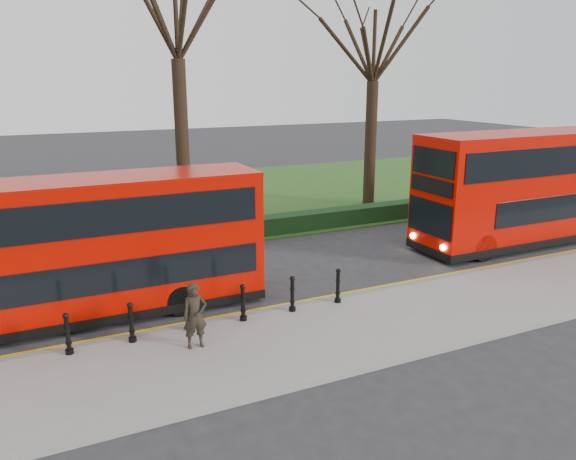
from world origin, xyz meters
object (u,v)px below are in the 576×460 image
bus_lead (82,250)px  pedestrian (195,316)px  bollard_row (217,308)px  bus_rear (541,187)px

bus_lead → pedestrian: bus_lead is taller
bollard_row → bus_lead: (-3.02, 2.40, 1.35)m
bus_lead → bus_rear: (17.82, 0.16, 0.28)m
bus_rear → pedestrian: (-15.67, -3.53, -1.30)m
bus_lead → bus_rear: bearing=0.5°
bus_rear → pedestrian: bus_rear is taller
bus_rear → bollard_row: bearing=-170.2°
bollard_row → bus_lead: bus_lead is taller
bollard_row → pedestrian: size_ratio=4.62×
bus_lead → pedestrian: bearing=-57.4°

